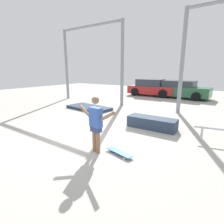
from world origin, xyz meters
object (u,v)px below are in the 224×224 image
object	(u,v)px
skateboarder	(96,122)
parked_car_green	(181,90)
skateboard	(119,152)
manual_pad	(89,108)
parked_car_red	(151,88)
grind_box	(152,123)

from	to	relation	value
skateboarder	parked_car_green	distance (m)	11.31
skateboard	manual_pad	bearing A→B (deg)	152.20
skateboard	parked_car_green	distance (m)	11.14
skateboarder	parked_car_red	size ratio (longest dim) A/B	0.38
skateboarder	parked_car_green	bearing A→B (deg)	99.49
skateboarder	manual_pad	xyz separation A→B (m)	(-3.85, 3.98, -0.79)
skateboarder	manual_pad	size ratio (longest dim) A/B	0.58
skateboard	skateboarder	bearing A→B (deg)	-146.66
grind_box	skateboarder	bearing A→B (deg)	-99.75
manual_pad	parked_car_red	distance (m)	7.29
parked_car_red	skateboard	bearing A→B (deg)	-73.54
grind_box	manual_pad	xyz separation A→B (m)	(-4.32, 1.20, -0.14)
skateboard	parked_car_green	bearing A→B (deg)	108.30
grind_box	parked_car_red	xyz separation A→B (m)	(-3.48, 8.42, 0.47)
skateboarder	parked_car_green	world-z (taller)	skateboarder
skateboarder	grind_box	xyz separation A→B (m)	(0.48, 2.77, -0.65)
skateboarder	grind_box	bearing A→B (deg)	86.89
skateboard	grind_box	size ratio (longest dim) A/B	0.47
skateboard	parked_car_red	xyz separation A→B (m)	(-3.60, 10.97, 0.63)
skateboarder	manual_pad	bearing A→B (deg)	140.70
parked_car_red	skateboarder	bearing A→B (deg)	-76.71
skateboarder	skateboard	size ratio (longest dim) A/B	1.79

